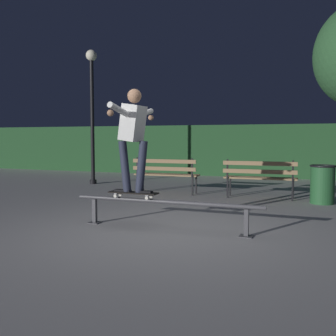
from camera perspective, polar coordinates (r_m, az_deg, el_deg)
The scene contains 9 objects.
ground_plane at distance 5.79m, azimuth -0.78°, elevation -9.12°, with size 90.00×90.00×0.00m, color #ADAAA8.
hedge_backdrop at distance 14.24m, azimuth 12.67°, elevation 2.51°, with size 24.00×1.20×1.81m, color #234C28.
grind_rail at distance 5.80m, azimuth -0.47°, elevation -5.60°, with size 2.94×0.18×0.44m.
skateboard at distance 5.98m, azimuth -5.10°, elevation -3.67°, with size 0.78×0.21×0.09m.
skateboarder at distance 5.92m, azimuth -5.14°, elevation 5.34°, with size 0.62×1.41×1.56m.
park_bench_leftmost at distance 9.47m, azimuth -0.35°, elevation -0.55°, with size 1.61×0.45×0.88m.
park_bench_left_center at distance 8.90m, azimuth 13.28°, elevation -0.98°, with size 1.61×0.45×0.88m.
lamp_post_left at distance 11.75m, azimuth -11.05°, elevation 9.83°, with size 0.32×0.32×3.90m.
trash_can at distance 8.65m, azimuth 21.65°, elevation -2.16°, with size 0.52×0.52×0.80m.
Camera 1 is at (2.11, -5.22, 1.36)m, focal length 41.69 mm.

